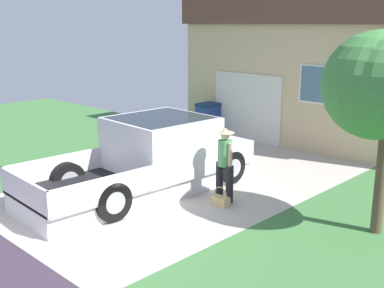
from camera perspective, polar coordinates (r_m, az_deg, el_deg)
The scene contains 6 objects.
pickup_truck at distance 11.16m, azimuth -4.29°, elevation -1.63°, with size 2.30×5.56×1.68m.
person_with_hat at distance 10.40m, azimuth 3.89°, elevation -2.06°, with size 0.51×0.40×1.62m.
handbag at distance 10.32m, azimuth 3.37°, elevation -6.64°, with size 0.39×0.21×0.42m.
house_with_garage at distance 17.49m, azimuth 16.57°, elevation 9.39°, with size 8.60×6.29×4.92m.
front_yard_tree at distance 8.95m, azimuth 21.65°, elevation 6.34°, with size 2.13×1.90×3.67m.
wheeled_trash_bin at distance 16.52m, azimuth 1.89°, elevation 3.08°, with size 0.60×0.72×1.11m.
Camera 1 is at (7.76, -3.39, 3.79)m, focal length 45.19 mm.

